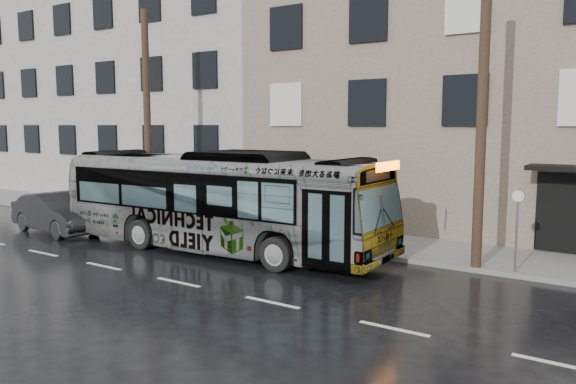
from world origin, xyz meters
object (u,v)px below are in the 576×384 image
utility_pole_rear (147,118)px  bus (218,201)px  utility_pole_front (482,114)px  sign_post (517,231)px  dark_sedan (58,213)px

utility_pole_rear → bus: (5.78, -2.14, -2.91)m
utility_pole_front → sign_post: 3.48m
utility_pole_rear → bus: utility_pole_rear is taller
sign_post → bus: size_ratio=0.19×
sign_post → dark_sedan: (-16.87, -3.27, -0.55)m
bus → dark_sedan: bearing=97.2°
bus → dark_sedan: bus is taller
sign_post → bus: bus is taller
bus → sign_post: bearing=-78.4°
utility_pole_front → utility_pole_rear: 14.00m
utility_pole_rear → bus: size_ratio=0.72×
utility_pole_rear → dark_sedan: size_ratio=1.85×
utility_pole_rear → sign_post: 15.46m
sign_post → dark_sedan: size_ratio=0.49×
sign_post → dark_sedan: bearing=-169.0°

